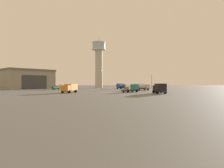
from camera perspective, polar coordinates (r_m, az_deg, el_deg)
ground_plane at (r=62.79m, az=-0.65°, el=-2.57°), size 400.00×400.00×0.00m
control_tower at (r=128.69m, az=-3.93°, el=7.12°), size 9.14×9.14×34.22m
hangar at (r=117.20m, az=-24.42°, el=1.32°), size 34.45×34.46×10.45m
airplane_green at (r=93.02m, az=-16.15°, el=-0.91°), size 8.31×6.62×2.55m
truck_box_black at (r=58.43m, az=13.94°, el=-1.18°), size 3.31×5.89×2.99m
truck_box_orange at (r=62.96m, az=-12.44°, el=-1.13°), size 4.45×7.32×2.79m
truck_fuel_tanker_silver at (r=81.09m, az=8.69°, el=-0.77°), size 7.35×5.31×2.89m
truck_flatbed_teal at (r=66.18m, az=6.00°, el=-1.29°), size 6.55×5.81×2.73m
truck_fuel_tanker_blue at (r=101.95m, az=2.61°, el=-0.54°), size 5.35×5.92×2.93m
light_post_east at (r=114.02m, az=11.70°, el=1.22°), size 0.44×0.44×8.26m
light_post_north at (r=106.96m, az=-3.17°, el=1.82°), size 0.44×0.44×10.17m
traffic_cone_near_left at (r=70.86m, az=9.99°, el=-2.00°), size 0.36×0.36×0.63m
traffic_cone_near_right at (r=69.82m, az=-5.13°, el=-2.01°), size 0.36×0.36×0.68m
traffic_cone_mid_apron at (r=73.02m, az=10.03°, el=-1.95°), size 0.36×0.36×0.57m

